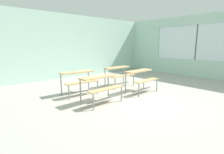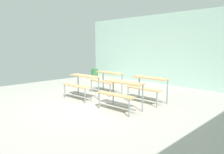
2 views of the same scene
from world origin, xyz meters
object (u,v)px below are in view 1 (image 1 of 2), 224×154
desk_bench_r0c0 (101,83)px  desk_bench_r1c1 (119,72)px  desk_bench_r0c1 (141,76)px  desk_bench_r1c0 (79,77)px

desk_bench_r0c0 → desk_bench_r1c1: bearing=30.1°
desk_bench_r0c0 → desk_bench_r0c1: bearing=-3.1°
desk_bench_r0c0 → desk_bench_r1c0: same height
desk_bench_r0c1 → desk_bench_r1c0: bearing=144.1°
desk_bench_r1c0 → desk_bench_r1c1: size_ratio=1.01×
desk_bench_r1c0 → desk_bench_r0c0: bearing=-86.3°
desk_bench_r0c1 → desk_bench_r1c0: 2.05m
desk_bench_r0c0 → desk_bench_r1c0: 1.11m
desk_bench_r0c0 → desk_bench_r1c1: (1.73, 1.10, 0.00)m
desk_bench_r1c0 → desk_bench_r1c1: same height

